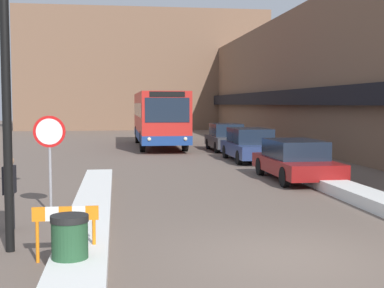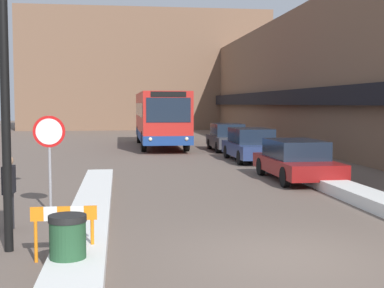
{
  "view_description": "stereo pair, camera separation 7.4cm",
  "coord_description": "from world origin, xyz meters",
  "px_view_note": "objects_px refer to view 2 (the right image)",
  "views": [
    {
      "loc": [
        -3.0,
        -8.73,
        2.66
      ],
      "look_at": [
        -0.89,
        6.08,
        1.54
      ],
      "focal_mm": 50.0,
      "sensor_mm": 36.0,
      "label": 1
    },
    {
      "loc": [
        -2.93,
        -8.74,
        2.66
      ],
      "look_at": [
        -0.89,
        6.08,
        1.54
      ],
      "focal_mm": 50.0,
      "sensor_mm": 36.0,
      "label": 2
    }
  ],
  "objects_px": {
    "parked_car_back": "(227,137)",
    "trash_bin": "(68,245)",
    "pedestrian": "(9,186)",
    "stop_sign": "(49,143)",
    "parked_car_front": "(296,160)",
    "construction_barricade": "(64,222)",
    "parked_car_middle": "(251,145)",
    "city_bus": "(160,117)"
  },
  "relations": [
    {
      "from": "stop_sign",
      "to": "construction_barricade",
      "type": "distance_m",
      "value": 4.21
    },
    {
      "from": "parked_car_back",
      "to": "pedestrian",
      "type": "height_order",
      "value": "pedestrian"
    },
    {
      "from": "construction_barricade",
      "to": "city_bus",
      "type": "bearing_deg",
      "value": 81.71
    },
    {
      "from": "parked_car_middle",
      "to": "pedestrian",
      "type": "distance_m",
      "value": 15.25
    },
    {
      "from": "stop_sign",
      "to": "trash_bin",
      "type": "relative_size",
      "value": 2.51
    },
    {
      "from": "parked_car_front",
      "to": "trash_bin",
      "type": "relative_size",
      "value": 4.99
    },
    {
      "from": "parked_car_middle",
      "to": "construction_barricade",
      "type": "distance_m",
      "value": 16.71
    },
    {
      "from": "parked_car_middle",
      "to": "parked_car_back",
      "type": "relative_size",
      "value": 1.12
    },
    {
      "from": "parked_car_middle",
      "to": "parked_car_front",
      "type": "bearing_deg",
      "value": -90.0
    },
    {
      "from": "parked_car_front",
      "to": "parked_car_middle",
      "type": "height_order",
      "value": "parked_car_middle"
    },
    {
      "from": "stop_sign",
      "to": "construction_barricade",
      "type": "bearing_deg",
      "value": -79.82
    },
    {
      "from": "city_bus",
      "to": "construction_barricade",
      "type": "distance_m",
      "value": 24.33
    },
    {
      "from": "parked_car_back",
      "to": "stop_sign",
      "type": "bearing_deg",
      "value": -115.08
    },
    {
      "from": "trash_bin",
      "to": "parked_car_middle",
      "type": "bearing_deg",
      "value": 66.5
    },
    {
      "from": "parked_car_middle",
      "to": "parked_car_back",
      "type": "distance_m",
      "value": 5.48
    },
    {
      "from": "stop_sign",
      "to": "construction_barricade",
      "type": "xyz_separation_m",
      "value": [
        0.72,
        -4.01,
        -1.06
      ]
    },
    {
      "from": "stop_sign",
      "to": "construction_barricade",
      "type": "height_order",
      "value": "stop_sign"
    },
    {
      "from": "stop_sign",
      "to": "construction_barricade",
      "type": "relative_size",
      "value": 2.17
    },
    {
      "from": "parked_car_front",
      "to": "stop_sign",
      "type": "relative_size",
      "value": 1.99
    },
    {
      "from": "city_bus",
      "to": "stop_sign",
      "type": "bearing_deg",
      "value": -101.9
    },
    {
      "from": "parked_car_front",
      "to": "stop_sign",
      "type": "height_order",
      "value": "stop_sign"
    },
    {
      "from": "pedestrian",
      "to": "construction_barricade",
      "type": "bearing_deg",
      "value": -147.28
    },
    {
      "from": "trash_bin",
      "to": "construction_barricade",
      "type": "bearing_deg",
      "value": 99.6
    },
    {
      "from": "trash_bin",
      "to": "construction_barricade",
      "type": "height_order",
      "value": "trash_bin"
    },
    {
      "from": "parked_car_front",
      "to": "trash_bin",
      "type": "xyz_separation_m",
      "value": [
        -6.92,
        -9.57,
        -0.23
      ]
    },
    {
      "from": "parked_car_back",
      "to": "stop_sign",
      "type": "height_order",
      "value": "stop_sign"
    },
    {
      "from": "stop_sign",
      "to": "pedestrian",
      "type": "relative_size",
      "value": 1.51
    },
    {
      "from": "pedestrian",
      "to": "parked_car_middle",
      "type": "bearing_deg",
      "value": -30.08
    },
    {
      "from": "parked_car_back",
      "to": "parked_car_front",
      "type": "bearing_deg",
      "value": -90.0
    },
    {
      "from": "construction_barricade",
      "to": "parked_car_front",
      "type": "bearing_deg",
      "value": 51.26
    },
    {
      "from": "parked_car_front",
      "to": "construction_barricade",
      "type": "relative_size",
      "value": 4.31
    },
    {
      "from": "parked_car_front",
      "to": "pedestrian",
      "type": "height_order",
      "value": "pedestrian"
    },
    {
      "from": "trash_bin",
      "to": "pedestrian",
      "type": "bearing_deg",
      "value": 114.99
    },
    {
      "from": "city_bus",
      "to": "parked_car_back",
      "type": "xyz_separation_m",
      "value": [
        3.55,
        -3.42,
        -1.07
      ]
    },
    {
      "from": "parked_car_front",
      "to": "parked_car_middle",
      "type": "relative_size",
      "value": 1.0
    },
    {
      "from": "city_bus",
      "to": "trash_bin",
      "type": "height_order",
      "value": "city_bus"
    },
    {
      "from": "parked_car_middle",
      "to": "trash_bin",
      "type": "xyz_separation_m",
      "value": [
        -6.92,
        -15.93,
        -0.28
      ]
    },
    {
      "from": "parked_car_back",
      "to": "trash_bin",
      "type": "relative_size",
      "value": 4.45
    },
    {
      "from": "city_bus",
      "to": "parked_car_front",
      "type": "distance_m",
      "value": 15.7
    },
    {
      "from": "parked_car_back",
      "to": "pedestrian",
      "type": "bearing_deg",
      "value": -114.84
    },
    {
      "from": "city_bus",
      "to": "construction_barricade",
      "type": "xyz_separation_m",
      "value": [
        -3.5,
        -24.05,
        -1.16
      ]
    },
    {
      "from": "parked_car_middle",
      "to": "trash_bin",
      "type": "relative_size",
      "value": 4.97
    }
  ]
}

